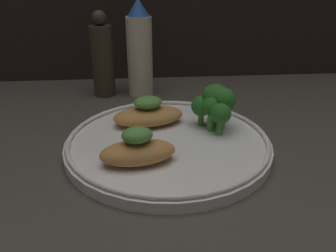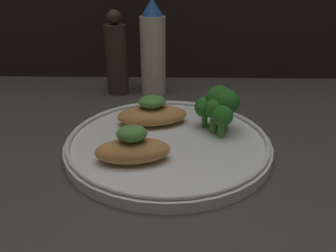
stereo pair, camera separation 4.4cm
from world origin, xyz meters
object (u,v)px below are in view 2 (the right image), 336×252
plate (168,142)px  broccoli_bunch (219,106)px  sauce_bottle (153,50)px  pepper_grinder (116,57)px

plate → broccoli_bunch: broccoli_bunch is taller
broccoli_bunch → sauce_bottle: 23.03cm
plate → pepper_grinder: pepper_grinder is taller
pepper_grinder → plate: bearing=-65.4°
pepper_grinder → sauce_bottle: bearing=0.0°
broccoli_bunch → sauce_bottle: size_ratio=0.35×
plate → pepper_grinder: 26.33cm
sauce_bottle → pepper_grinder: bearing=180.0°
sauce_bottle → pepper_grinder: size_ratio=1.13×
broccoli_bunch → pepper_grinder: pepper_grinder is taller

